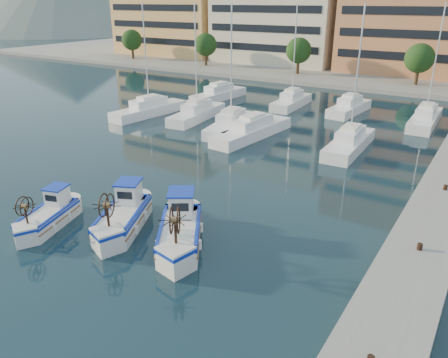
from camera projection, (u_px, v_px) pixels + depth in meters
ground at (120, 249)px, 22.11m from camera, size 300.00×300.00×0.00m
quay at (425, 242)px, 21.61m from camera, size 3.00×60.00×1.20m
hill_west at (68, 30)px, 177.61m from camera, size 180.00×180.00×60.00m
yacht_marina at (288, 117)px, 44.98m from camera, size 36.57×22.99×11.50m
fishing_boat_a at (49, 214)px, 24.18m from camera, size 2.72×4.14×2.51m
fishing_boat_b at (124, 215)px, 23.87m from camera, size 3.67×4.91×2.96m
fishing_boat_c at (180, 229)px, 22.34m from camera, size 4.27×5.04×3.09m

